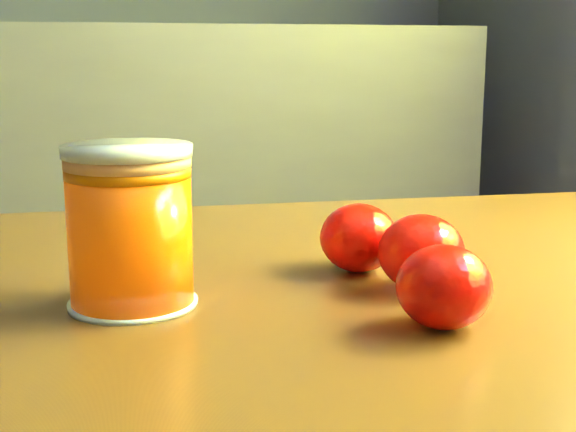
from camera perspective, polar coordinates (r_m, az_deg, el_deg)
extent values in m
cube|color=brown|center=(0.61, 5.97, -6.23)|extent=(0.95, 0.69, 0.04)
cylinder|color=#EF5104|center=(0.54, -11.13, -1.49)|extent=(0.08, 0.08, 0.09)
cylinder|color=#FFA968|center=(0.53, -11.34, 3.81)|extent=(0.08, 0.08, 0.01)
cylinder|color=silver|center=(0.53, -11.37, 4.49)|extent=(0.09, 0.09, 0.01)
ellipsoid|color=red|center=(0.58, 9.46, -2.57)|extent=(0.07, 0.07, 0.05)
ellipsoid|color=red|center=(0.62, 5.05, -1.55)|extent=(0.07, 0.07, 0.05)
ellipsoid|color=red|center=(0.50, 11.03, -4.97)|extent=(0.07, 0.07, 0.05)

